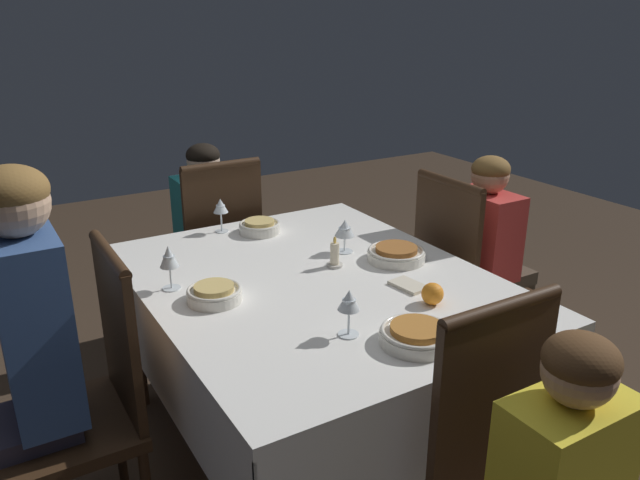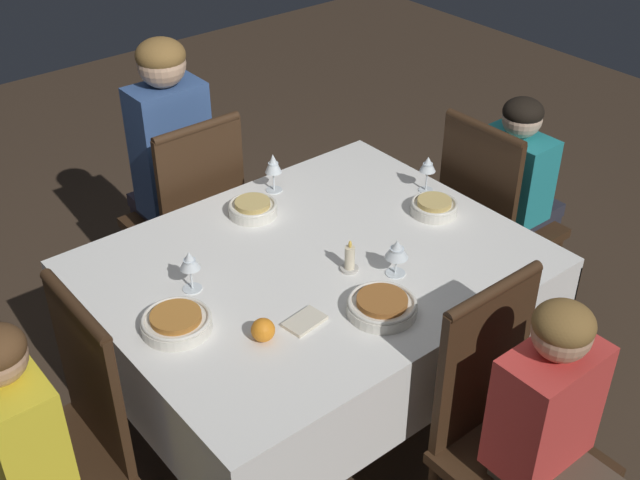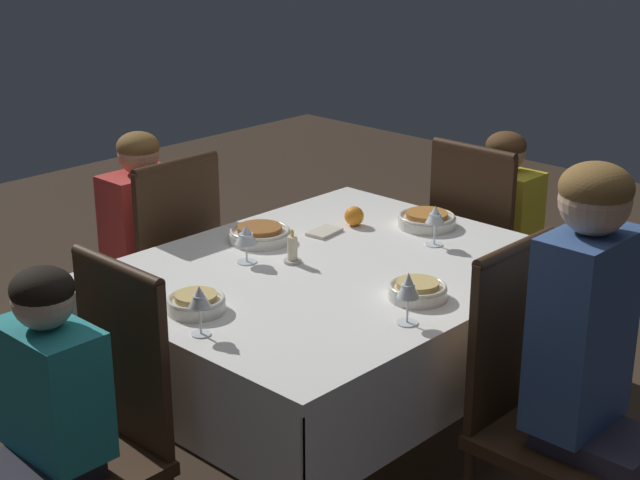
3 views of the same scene
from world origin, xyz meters
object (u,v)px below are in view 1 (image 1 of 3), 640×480
chair_west (216,249)px  chair_north (463,276)px  wine_glass_east (349,302)px  orange_fruit (432,294)px  person_child_red (492,258)px  bowl_north (396,254)px  person_adult_denim (22,358)px  wine_glass_west (221,207)px  bowl_east (417,335)px  chair_south (88,395)px  candle_centerpiece (335,256)px  dining_table (315,300)px  bowl_west (260,227)px  person_child_teal (203,232)px  wine_glass_north (345,229)px  napkin_red_folded (409,285)px  wine_glass_south (169,258)px  bowl_south (214,293)px

chair_west → chair_north: 1.19m
wine_glass_east → orange_fruit: bearing=95.5°
person_child_red → bowl_north: (0.10, -0.62, 0.18)m
wine_glass_east → chair_north: bearing=117.9°
person_child_red → orange_fruit: 0.90m
person_adult_denim → wine_glass_west: person_adult_denim is taller
bowl_east → wine_glass_east: wine_glass_east is taller
chair_south → candle_centerpiece: bearing=94.3°
dining_table → chair_north: size_ratio=1.46×
chair_west → chair_north: (0.87, 0.81, 0.00)m
person_adult_denim → bowl_west: person_adult_denim is taller
dining_table → candle_centerpiece: candle_centerpiece is taller
person_child_teal → wine_glass_north: 1.02m
napkin_red_folded → chair_north: bearing=119.1°
wine_glass_south → bowl_north: 0.85m
person_child_red → wine_glass_east: bearing=114.1°
wine_glass_south → bowl_east: 0.87m
bowl_south → bowl_north: (0.02, 0.73, -0.00)m
bowl_west → person_child_red: bearing=64.0°
candle_centerpiece → person_adult_denim: bearing=-86.3°
chair_south → orange_fruit: chair_south is taller
chair_north → person_child_teal: (-1.04, -0.81, 0.03)m
bowl_south → dining_table: bearing=88.1°
person_adult_denim → bowl_east: bearing=61.5°
chair_west → candle_centerpiece: 0.93m
wine_glass_west → wine_glass_north: wine_glass_west is taller
person_adult_denim → wine_glass_east: (0.39, 0.84, 0.13)m
dining_table → napkin_red_folded: (0.23, 0.24, 0.09)m
person_adult_denim → wine_glass_south: bearing=110.7°
bowl_south → bowl_west: (-0.53, 0.42, 0.00)m
chair_south → bowl_south: 0.49m
chair_south → candle_centerpiece: (-0.07, 0.93, 0.24)m
dining_table → wine_glass_south: bearing=-110.8°
bowl_east → candle_centerpiece: bearing=170.6°
wine_glass_north → bowl_west: bearing=-153.2°
person_adult_denim → bowl_south: (-0.02, 0.59, 0.05)m
person_child_teal → person_child_red: size_ratio=0.98×
person_adult_denim → dining_table: bearing=90.7°
person_child_teal → wine_glass_south: size_ratio=6.55×
dining_table → wine_glass_north: bearing=125.2°
chair_north → napkin_red_folded: 0.68m
chair_south → bowl_north: chair_south is taller
dining_table → wine_glass_south: (-0.18, -0.46, 0.20)m
wine_glass_south → bowl_east: bearing=33.9°
chair_north → person_child_red: 0.18m
wine_glass_north → candle_centerpiece: (0.11, -0.11, -0.05)m
chair_south → wine_glass_east: (0.39, 0.69, 0.31)m
chair_south → wine_glass_south: 0.50m
person_child_teal → candle_centerpiece: bearing=96.7°
bowl_west → wine_glass_west: bearing=-125.2°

